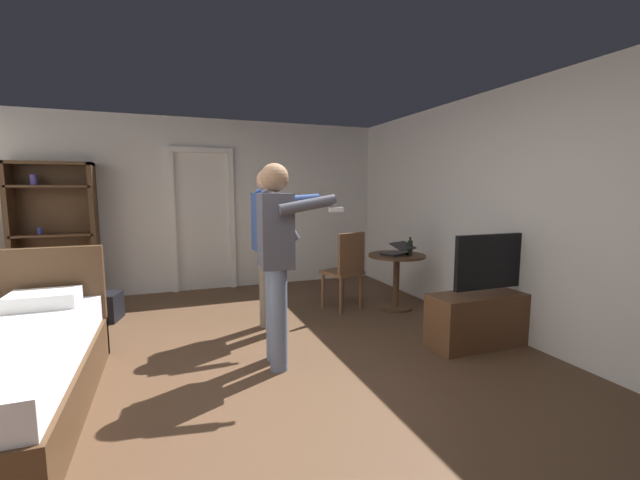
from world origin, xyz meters
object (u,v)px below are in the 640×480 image
Objects in this scene: bookshelf at (55,228)px; suitcase_dark at (97,307)px; person_striped_shirt at (269,238)px; person_blue_shirt at (277,251)px; side_table at (396,272)px; laptop at (398,251)px; wooden_chair at (346,268)px; bottle_on_table at (410,247)px; tv_flatscreen at (490,312)px.

bookshelf is 3.76× the size of suitcase_dark.
bookshelf reaches higher than person_striped_shirt.
suitcase_dark is at bearing 131.77° from person_blue_shirt.
laptop is (-0.01, -0.04, 0.27)m from side_table.
suitcase_dark is (-2.88, 0.62, -0.38)m from wooden_chair.
laptop is at bearing 0.52° from suitcase_dark.
person_blue_shirt is at bearing -99.45° from person_striped_shirt.
person_blue_shirt is (-1.84, -1.08, 0.52)m from side_table.
wooden_chair is at bearing 45.90° from person_blue_shirt.
bottle_on_table is 0.84m from wooden_chair.
person_blue_shirt is at bearing -149.51° from side_table.
bookshelf is 5.37m from tv_flatscreen.
bookshelf is 3.08m from person_striped_shirt.
bookshelf is 1.89× the size of wooden_chair.
tv_flatscreen is 0.74× the size of person_blue_shirt.
tv_flatscreen reaches higher than suitcase_dark.
person_blue_shirt is 2.65m from suitcase_dark.
tv_flatscreen is 2.59× the size of suitcase_dark.
person_striped_shirt is (-1.83, -0.13, 0.21)m from bottle_on_table.
tv_flatscreen is 1.36m from bottle_on_table.
person_blue_shirt is at bearing -34.36° from suitcase_dark.
suitcase_dark is (0.57, -0.95, -0.85)m from bookshelf.
tv_flatscreen is 1.40m from laptop.
tv_flatscreen reaches higher than laptop.
tv_flatscreen is at bearing -79.06° from side_table.
tv_flatscreen is at bearing -30.18° from person_striped_shirt.
tv_flatscreen is 4.33m from suitcase_dark.
bottle_on_table is (0.15, -0.04, 0.04)m from laptop.
bottle_on_table is at bearing -17.76° from wooden_chair.
tv_flatscreen is 1.30× the size of wooden_chair.
bottle_on_table is 0.23× the size of wooden_chair.
bottle_on_table is 0.13× the size of person_striped_shirt.
bottle_on_table is at bearing -29.74° from side_table.
tv_flatscreen is at bearing -78.16° from laptop.
wooden_chair is 0.57× the size of person_striped_shirt.
suitcase_dark is (-3.50, 0.83, -0.59)m from laptop.
person_blue_shirt reaches higher than side_table.
side_table is at bearing 100.94° from tv_flatscreen.
wooden_chair is (-0.63, 0.17, 0.07)m from side_table.
tv_flatscreen is at bearing -7.03° from person_blue_shirt.
laptop is (-0.27, 1.30, 0.44)m from tv_flatscreen.
person_blue_shirt is at bearing -51.55° from bookshelf.
bottle_on_table is (0.14, -0.08, 0.32)m from side_table.
person_blue_shirt is at bearing 172.97° from tv_flatscreen.
bottle_on_table is (4.22, -1.82, -0.22)m from bookshelf.
person_blue_shirt is (-1.82, -1.04, 0.24)m from laptop.
side_table is 0.72× the size of wooden_chair.
bottle_on_table is 1.85m from person_striped_shirt.
side_table is 0.28m from laptop.
side_table reaches higher than suitcase_dark.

